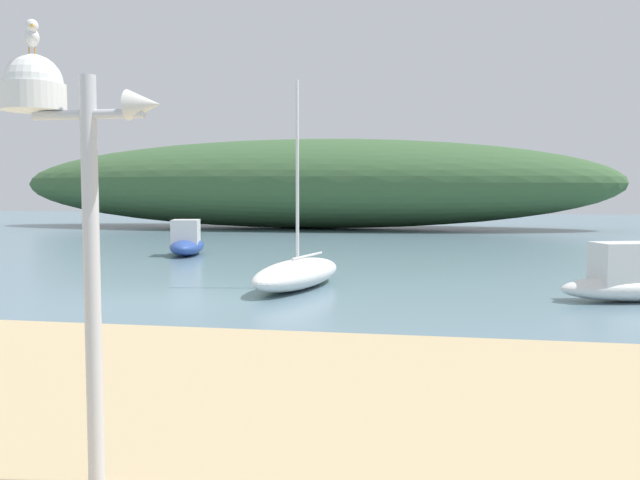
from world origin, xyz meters
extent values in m
plane|color=slate|center=(0.00, 0.00, 0.00)|extent=(120.00, 120.00, 0.00)
ellipsoid|color=#3D6038|center=(-3.24, 29.70, 2.84)|extent=(38.86, 10.21, 5.67)
cylinder|color=silver|center=(3.18, -9.29, 1.71)|extent=(0.12, 0.12, 3.01)
cylinder|color=silver|center=(3.18, -9.29, 2.93)|extent=(0.86, 0.07, 0.07)
cylinder|color=white|center=(2.75, -9.29, 3.06)|extent=(0.46, 0.46, 0.19)
sphere|color=white|center=(2.75, -9.29, 3.16)|extent=(0.43, 0.43, 0.43)
cone|color=silver|center=(3.61, -9.29, 2.99)|extent=(0.24, 0.22, 0.22)
cylinder|color=orange|center=(2.77, -9.28, 3.40)|extent=(0.01, 0.01, 0.05)
cylinder|color=orange|center=(2.73, -9.30, 3.40)|extent=(0.01, 0.01, 0.05)
ellipsoid|color=white|center=(2.75, -9.29, 3.49)|extent=(0.22, 0.26, 0.13)
ellipsoid|color=#9EA0A8|center=(2.75, -9.29, 3.51)|extent=(0.20, 0.23, 0.05)
sphere|color=white|center=(2.81, -9.37, 3.55)|extent=(0.09, 0.09, 0.09)
cone|color=gold|center=(2.84, -9.43, 3.55)|extent=(0.05, 0.06, 0.03)
ellipsoid|color=white|center=(9.79, 1.96, 0.28)|extent=(3.67, 2.12, 0.57)
cube|color=silver|center=(9.45, 1.86, 0.82)|extent=(1.44, 1.21, 0.90)
ellipsoid|color=white|center=(2.12, 2.50, 0.36)|extent=(2.08, 4.44, 0.71)
cylinder|color=silver|center=(2.12, 2.50, 2.77)|extent=(0.08, 0.08, 4.55)
cylinder|color=silver|center=(2.24, 3.13, 0.75)|extent=(0.42, 1.90, 0.06)
ellipsoid|color=#2D4C9E|center=(-3.83, 10.40, 0.33)|extent=(1.97, 3.51, 0.66)
cube|color=silver|center=(-3.75, 10.07, 0.88)|extent=(1.21, 1.36, 0.90)
camera|label=1|loc=(5.73, -13.91, 2.38)|focal=38.83mm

